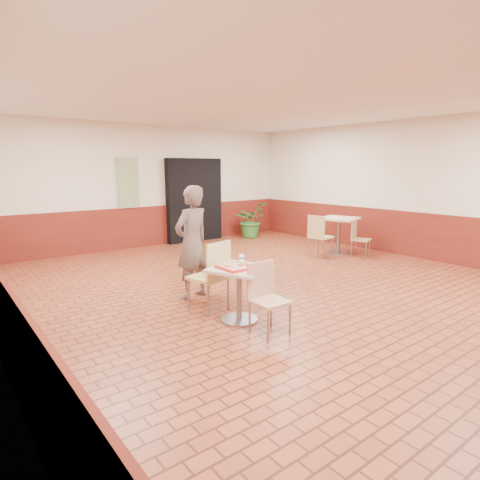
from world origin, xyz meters
TOP-DOWN VIEW (x-y plane):
  - room_shell at (0.00, 0.00)m, footprint 8.01×10.01m
  - wainscot_band at (0.00, 0.00)m, footprint 8.00×10.00m
  - corridor_doorway at (1.20, 4.88)m, footprint 1.60×0.22m
  - promo_poster at (-0.60, 4.94)m, footprint 0.50×0.03m
  - main_table at (-1.38, -0.41)m, footprint 0.67×0.67m
  - chair_main_front at (-1.36, -0.91)m, footprint 0.41×0.41m
  - chair_main_back at (-1.46, 0.09)m, footprint 0.54×0.54m
  - customer at (-1.36, 0.78)m, footprint 0.70×0.54m
  - serving_tray at (-1.38, -0.41)m, footprint 0.50×0.39m
  - ring_donut at (-1.52, -0.37)m, footprint 0.11×0.11m
  - long_john_donut at (-1.34, -0.44)m, footprint 0.15×0.08m
  - paper_cup at (-1.24, -0.27)m, footprint 0.07×0.07m
  - second_table at (3.02, 1.51)m, footprint 0.78×0.78m
  - chair_second_left at (2.30, 1.48)m, footprint 0.48×0.48m
  - chair_second_front at (3.07, 1.00)m, footprint 0.48×0.48m
  - potted_plant at (2.74, 4.40)m, footprint 1.11×1.05m

SIDE VIEW (x-z plane):
  - chair_second_front at x=3.07m, z-range 0.05..0.85m
  - main_table at x=-1.38m, z-range 0.12..0.83m
  - chair_main_front at x=-1.36m, z-range 0.05..0.91m
  - potted_plant at x=2.74m, z-range 0.00..0.99m
  - wainscot_band at x=0.00m, z-range 0.00..1.00m
  - chair_second_left at x=2.30m, z-range 0.05..0.99m
  - chair_main_back at x=-1.46m, z-range 0.06..1.04m
  - second_table at x=3.02m, z-range 0.14..0.97m
  - serving_tray at x=-1.38m, z-range 0.71..0.74m
  - ring_donut at x=-1.52m, z-range 0.74..0.77m
  - long_john_donut at x=-1.34m, z-range 0.74..0.78m
  - paper_cup at x=-1.24m, z-range 0.74..0.83m
  - customer at x=-1.36m, z-range 0.00..1.71m
  - corridor_doorway at x=1.20m, z-range 0.00..2.20m
  - room_shell at x=0.00m, z-range 0.00..3.00m
  - promo_poster at x=-0.60m, z-range 1.00..2.20m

